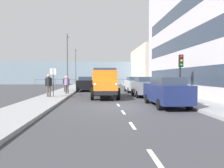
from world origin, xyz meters
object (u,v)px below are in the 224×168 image
at_px(lamp_post_far, 76,64).
at_px(car_black_oppositeside_0, 86,84).
at_px(street_sign, 53,77).
at_px(pedestrian_strolling, 65,83).
at_px(car_grey_kerbside_1, 144,86).
at_px(lamp_post_promenade, 67,57).
at_px(traffic_light_near, 181,67).
at_px(car_silver_kerbside_2, 134,84).
at_px(truck_vintage_orange, 105,84).
at_px(pedestrian_in_dark_coat, 49,83).
at_px(pedestrian_couple_a, 67,83).
at_px(car_navy_kerbside_near, 166,91).

bearing_deg(lamp_post_far, car_black_oppositeside_0, 102.23).
bearing_deg(street_sign, pedestrian_strolling, -92.24).
xyz_separation_m(car_grey_kerbside_1, car_black_oppositeside_0, (5.50, -7.14, 0.00)).
bearing_deg(lamp_post_promenade, car_grey_kerbside_1, 139.09).
xyz_separation_m(car_grey_kerbside_1, traffic_light_near, (-2.08, 2.89, 1.58)).
relative_size(car_black_oppositeside_0, lamp_post_far, 0.69).
relative_size(car_silver_kerbside_2, traffic_light_near, 1.36).
bearing_deg(lamp_post_far, street_sign, 90.64).
bearing_deg(car_silver_kerbside_2, truck_vintage_orange, 59.86).
bearing_deg(car_silver_kerbside_2, car_grey_kerbside_1, 90.00).
distance_m(car_grey_kerbside_1, pedestrian_in_dark_coat, 7.97).
xyz_separation_m(car_grey_kerbside_1, pedestrian_couple_a, (6.88, -1.60, 0.24)).
bearing_deg(street_sign, car_navy_kerbside_near, 146.64).
xyz_separation_m(truck_vintage_orange, car_silver_kerbside_2, (-3.45, -5.95, -0.28)).
xyz_separation_m(car_navy_kerbside_near, pedestrian_couple_a, (6.88, -7.43, 0.24)).
relative_size(car_navy_kerbside_near, car_silver_kerbside_2, 1.03).
xyz_separation_m(pedestrian_in_dark_coat, pedestrian_strolling, (-0.46, -5.40, -0.10)).
bearing_deg(car_silver_kerbside_2, street_sign, 36.87).
xyz_separation_m(car_grey_kerbside_1, lamp_post_promenade, (7.54, -6.54, 3.11)).
bearing_deg(street_sign, pedestrian_in_dark_coat, 57.73).
bearing_deg(car_silver_kerbside_2, lamp_post_far, -58.85).
bearing_deg(car_black_oppositeside_0, pedestrian_strolling, 57.48).
xyz_separation_m(car_grey_kerbside_1, pedestrian_in_dark_coat, (7.86, 1.24, 0.31)).
xyz_separation_m(truck_vintage_orange, lamp_post_promenade, (4.09, -7.61, 2.83)).
height_order(lamp_post_far, street_sign, lamp_post_far).
xyz_separation_m(car_navy_kerbside_near, car_black_oppositeside_0, (5.50, -12.98, 0.00)).
distance_m(car_silver_kerbside_2, street_sign, 9.54).
distance_m(traffic_light_near, lamp_post_promenade, 13.55).
bearing_deg(car_black_oppositeside_0, traffic_light_near, 127.07).
bearing_deg(truck_vintage_orange, car_silver_kerbside_2, -120.14).
height_order(car_silver_kerbside_2, street_sign, street_sign).
bearing_deg(truck_vintage_orange, traffic_light_near, 161.83).
height_order(car_black_oppositeside_0, lamp_post_promenade, lamp_post_promenade).
height_order(truck_vintage_orange, street_sign, truck_vintage_orange).
bearing_deg(car_navy_kerbside_near, lamp_post_promenade, -58.63).
xyz_separation_m(car_silver_kerbside_2, lamp_post_far, (7.81, -12.92, 2.97)).
bearing_deg(car_grey_kerbside_1, car_black_oppositeside_0, -52.39).
distance_m(car_black_oppositeside_0, lamp_post_promenade, 3.77).
xyz_separation_m(pedestrian_in_dark_coat, lamp_post_far, (-0.05, -19.04, 2.67)).
bearing_deg(car_navy_kerbside_near, car_grey_kerbside_1, -90.00).
bearing_deg(lamp_post_far, pedestrian_couple_a, 93.28).
height_order(car_navy_kerbside_near, car_black_oppositeside_0, same).
xyz_separation_m(car_black_oppositeside_0, lamp_post_promenade, (2.04, 0.61, 3.11)).
xyz_separation_m(car_silver_kerbside_2, car_black_oppositeside_0, (5.50, -2.27, 0.00)).
distance_m(pedestrian_strolling, street_sign, 5.03).
distance_m(car_grey_kerbside_1, car_black_oppositeside_0, 9.02).
bearing_deg(pedestrian_strolling, car_grey_kerbside_1, 150.69).
xyz_separation_m(car_silver_kerbside_2, pedestrian_in_dark_coat, (7.86, 6.11, 0.31)).
xyz_separation_m(truck_vintage_orange, pedestrian_couple_a, (3.43, -2.67, -0.05)).
bearing_deg(lamp_post_far, traffic_light_near, 115.55).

